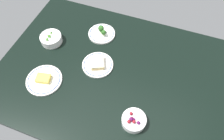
# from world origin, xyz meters

# --- Properties ---
(dining_table) EXTENTS (1.46, 1.07, 0.04)m
(dining_table) POSITION_xyz_m (0.00, 0.00, 0.02)
(dining_table) COLOR black
(dining_table) RESTS_ON ground
(plate_broccoli) EXTENTS (0.19, 0.19, 0.08)m
(plate_broccoli) POSITION_xyz_m (0.18, -0.28, 0.06)
(plate_broccoli) COLOR white
(plate_broccoli) RESTS_ON dining_table
(bowl_berries) EXTENTS (0.14, 0.14, 0.07)m
(bowl_berries) POSITION_xyz_m (-0.23, 0.27, 0.07)
(bowl_berries) COLOR white
(bowl_berries) RESTS_ON dining_table
(bowl_peas) EXTENTS (0.15, 0.15, 0.07)m
(bowl_peas) POSITION_xyz_m (0.49, -0.09, 0.07)
(bowl_peas) COLOR white
(bowl_peas) RESTS_ON dining_table
(plate_sandwich) EXTENTS (0.20, 0.20, 0.04)m
(plate_sandwich) POSITION_xyz_m (0.11, -0.01, 0.05)
(plate_sandwich) COLOR white
(plate_sandwich) RESTS_ON dining_table
(plate_cheese) EXTENTS (0.22, 0.22, 0.04)m
(plate_cheese) POSITION_xyz_m (0.37, 0.21, 0.05)
(plate_cheese) COLOR white
(plate_cheese) RESTS_ON dining_table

